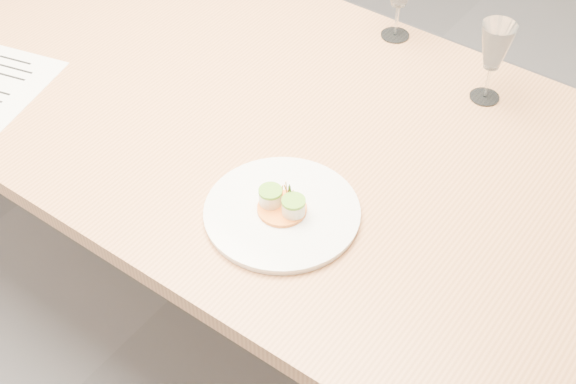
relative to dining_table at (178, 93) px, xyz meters
The scene contains 4 objects.
ground 0.68m from the dining_table, ahead, with size 7.00×7.00×0.00m, color slate.
dining_table is the anchor object (origin of this frame).
dinner_plate 0.55m from the dining_table, 25.35° to the right, with size 0.31×0.31×0.08m.
wine_glass_4 0.76m from the dining_table, 28.04° to the left, with size 0.08×0.08×0.20m.
Camera 1 is at (1.14, -1.10, 1.90)m, focal length 50.00 mm.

